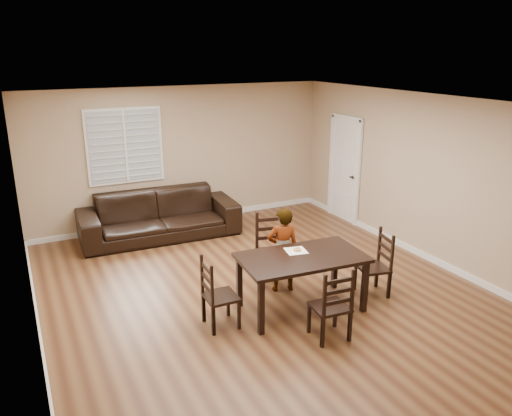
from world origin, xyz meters
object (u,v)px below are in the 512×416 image
at_px(chair_left, 212,297).
at_px(chair_right, 380,265).
at_px(sofa, 159,215).
at_px(chair_near, 271,248).
at_px(child, 283,250).
at_px(chair_far, 335,310).
at_px(dining_table, 302,262).
at_px(donut, 297,249).

xyz_separation_m(chair_left, chair_right, (2.48, -0.20, 0.00)).
bearing_deg(sofa, chair_left, -92.63).
bearing_deg(sofa, chair_near, -64.64).
height_order(chair_left, sofa, chair_left).
relative_size(chair_near, child, 0.83).
relative_size(chair_near, chair_far, 1.10).
relative_size(chair_left, chair_right, 0.99).
relative_size(chair_far, chair_left, 1.01).
height_order(dining_table, chair_left, chair_left).
xyz_separation_m(chair_near, chair_far, (-0.17, -1.91, -0.04)).
relative_size(dining_table, chair_far, 1.81).
bearing_deg(child, dining_table, 100.29).
relative_size(chair_near, chair_left, 1.11).
distance_m(chair_far, chair_left, 1.51).
relative_size(chair_far, sofa, 0.33).
distance_m(chair_right, child, 1.40).
bearing_deg(chair_far, dining_table, -89.52).
xyz_separation_m(chair_far, chair_right, (1.31, 0.75, -0.00)).
height_order(chair_right, child, child).
relative_size(chair_right, donut, 8.48).
bearing_deg(chair_left, sofa, -3.67).
xyz_separation_m(chair_left, donut, (1.28, 0.09, 0.37)).
relative_size(chair_near, donut, 9.35).
distance_m(child, sofa, 3.07).
relative_size(chair_far, child, 0.75).
distance_m(chair_near, donut, 0.92).
height_order(dining_table, chair_right, chair_right).
xyz_separation_m(chair_right, donut, (-1.21, 0.29, 0.37)).
bearing_deg(sofa, child, -68.83).
bearing_deg(chair_near, donut, -81.76).
distance_m(chair_left, donut, 1.33).
xyz_separation_m(dining_table, sofa, (-0.93, 3.50, -0.26)).
bearing_deg(chair_near, sofa, 125.32).
height_order(chair_near, child, child).
distance_m(donut, sofa, 3.47).
bearing_deg(child, sofa, -56.62).
bearing_deg(chair_right, chair_far, -48.03).
height_order(donut, sofa, sofa).
relative_size(chair_near, chair_right, 1.10).
distance_m(child, donut, 0.45).
distance_m(chair_right, sofa, 4.21).
bearing_deg(chair_near, chair_far, -82.52).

